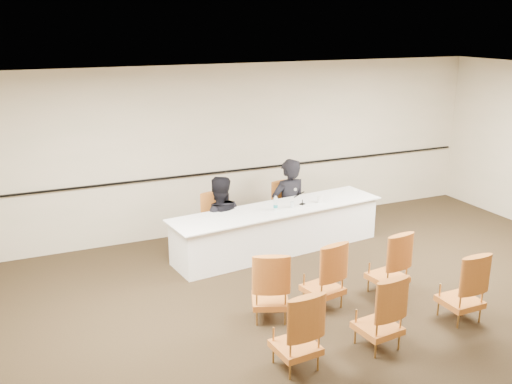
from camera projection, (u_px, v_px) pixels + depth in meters
floor at (357, 326)px, 7.21m from camera, size 10.00×10.00×0.00m
ceiling at (371, 86)px, 6.35m from camera, size 10.00×10.00×0.00m
wall_back at (237, 148)px, 10.28m from camera, size 10.00×0.04×3.00m
wall_rail at (238, 170)px, 10.36m from camera, size 9.80×0.04×0.03m
panel_table at (278, 229)px, 9.49m from camera, size 3.79×1.29×0.75m
panelist_main at (288, 210)px, 10.21m from camera, size 0.72×0.50×1.89m
panelist_main_chair at (288, 209)px, 10.20m from camera, size 0.55×0.55×0.95m
panelist_second at (219, 225)px, 9.53m from camera, size 0.95×0.81×1.70m
panelist_second_chair at (219, 222)px, 9.52m from camera, size 0.55×0.55×0.95m
papers at (302, 206)px, 9.49m from camera, size 0.30×0.22×0.00m
microphone at (303, 197)px, 9.52m from camera, size 0.18×0.22×0.27m
water_bottle at (276, 203)px, 9.25m from camera, size 0.09×0.09×0.24m
drinking_glass at (292, 205)px, 9.40m from camera, size 0.07×0.07×0.10m
coffee_cup at (319, 199)px, 9.64m from camera, size 0.12×0.12×0.13m
aud_chair_front_left at (270, 285)px, 7.26m from camera, size 0.65×0.65×0.95m
aud_chair_front_mid at (323, 274)px, 7.58m from camera, size 0.58×0.58×0.95m
aud_chair_front_right at (388, 262)px, 7.93m from camera, size 0.57×0.57×0.95m
aud_chair_back_left at (296, 329)px, 6.22m from camera, size 0.53×0.53×0.95m
aud_chair_back_mid at (379, 310)px, 6.62m from camera, size 0.55×0.55×0.95m
aud_chair_back_right at (462, 285)px, 7.25m from camera, size 0.50×0.50×0.95m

